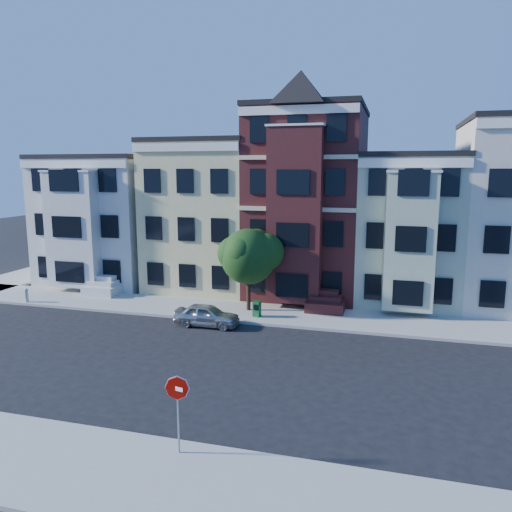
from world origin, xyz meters
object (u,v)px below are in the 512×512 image
(street_tree, at_px, (248,260))
(fire_hydrant, at_px, (27,296))
(stop_sign, at_px, (178,410))
(parked_car, at_px, (207,315))
(newspaper_box, at_px, (257,309))

(street_tree, bearing_deg, fire_hydrant, -171.82)
(stop_sign, bearing_deg, parked_car, 120.39)
(street_tree, bearing_deg, newspaper_box, -54.55)
(street_tree, height_order, fire_hydrant, street_tree)
(stop_sign, bearing_deg, newspaper_box, 109.04)
(parked_car, distance_m, fire_hydrant, 12.46)
(parked_car, height_order, newspaper_box, parked_car)
(parked_car, distance_m, newspaper_box, 2.97)
(street_tree, height_order, parked_car, street_tree)
(fire_hydrant, relative_size, stop_sign, 0.26)
(parked_car, xyz_separation_m, newspaper_box, (2.26, 1.93, -0.01))
(stop_sign, bearing_deg, fire_hydrant, 154.27)
(street_tree, distance_m, newspaper_box, 2.90)
(street_tree, distance_m, stop_sign, 15.20)
(newspaper_box, xyz_separation_m, stop_sign, (1.44, -13.78, 0.89))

